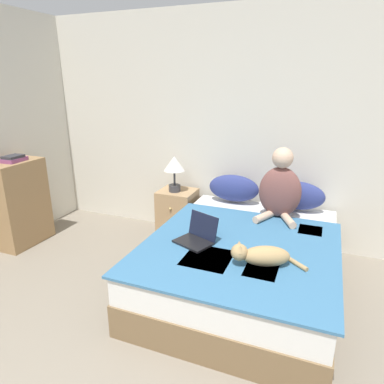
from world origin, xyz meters
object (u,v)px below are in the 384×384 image
Objects in this scene: pillow_near at (234,188)px; person_sitting at (280,189)px; bed at (244,263)px; bookshelf at (21,203)px; nightstand at (177,213)px; book_stack_top at (14,159)px; laptop_open at (197,236)px; cat_tabby at (261,255)px; pillow_far at (297,195)px; table_lamp at (174,167)px.

pillow_near is 0.81× the size of person_sitting.
bookshelf is at bearing -179.14° from bed.
bookshelf is at bearing -151.40° from nightstand.
nightstand is at bearing 28.60° from bookshelf.
book_stack_top reaches higher than bed.
bookshelf is (-2.19, 0.21, -0.08)m from laptop_open.
pillow_far is at bearing -115.59° from cat_tabby.
book_stack_top reaches higher than pillow_near.
bed is 2.07× the size of bookshelf.
nightstand is 1.89m from book_stack_top.
person_sitting reaches higher than bed.
person_sitting is 1.22× the size of nightstand.
table_lamp is (-1.36, -0.09, 0.20)m from pillow_far.
bed is 1.01m from pillow_far.
bookshelf reaches higher than pillow_near.
pillow_far is 0.81× the size of person_sitting.
table_lamp reaches higher than laptop_open.
table_lamp is 1.73m from book_stack_top.
cat_tabby is 1.31× the size of table_lamp.
bookshelf is (-1.54, -0.84, 0.20)m from nightstand.
pillow_far is 1.30m from cat_tabby.
book_stack_top is at bearing -179.10° from bed.
bookshelf is (-1.53, -0.81, -0.38)m from table_lamp.
laptop_open is at bearing -56.82° from table_lamp.
person_sitting is at bearing 71.25° from bed.
bed is 1.29m from nightstand.
bed is at bearing -37.06° from table_lamp.
bookshelf is 3.84× the size of book_stack_top.
table_lamp is at bearing -172.45° from pillow_near.
nightstand is (-1.20, 0.23, -0.51)m from person_sitting.
book_stack_top is at bearing -28.30° from cat_tabby.
bookshelf is at bearing -28.32° from cat_tabby.
person_sitting is at bearing 12.68° from book_stack_top.
bed is at bearing 0.90° from book_stack_top.
pillow_near is 0.58× the size of bookshelf.
table_lamp is at bearing 144.86° from laptop_open.
person_sitting is 1.02m from laptop_open.
nightstand is at bearing 169.22° from person_sitting.
pillow_far is 0.58× the size of bookshelf.
nightstand is (-1.00, 0.80, 0.03)m from bed.
nightstand is at bearing -175.29° from pillow_near.
nightstand is 1.36× the size of table_lamp.
table_lamp is at bearing -64.42° from cat_tabby.
person_sitting is at bearing 12.62° from bookshelf.
pillow_near is at bearing 4.71° from nightstand.
bed is 0.59m from cat_tabby.
pillow_far is 0.99× the size of nightstand.
pillow_near is at bearing 152.09° from person_sitting.
pillow_far is at bearing 63.20° from person_sitting.
pillow_far is 3.03m from bookshelf.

